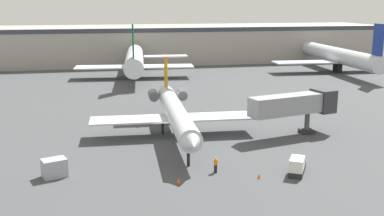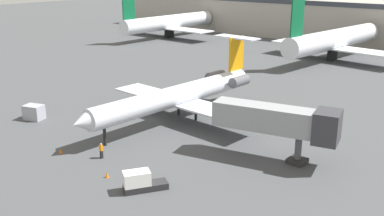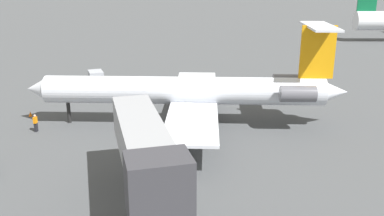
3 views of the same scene
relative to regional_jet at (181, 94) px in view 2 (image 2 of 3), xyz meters
The scene contains 11 objects.
ground_plane 4.32m from the regional_jet, 141.48° to the right, with size 400.00×400.00×0.10m, color #424447.
regional_jet is the anchor object (origin of this frame).
jet_bridge 16.96m from the regional_jet, 10.73° to the right, with size 13.29×5.84×6.01m.
ground_crew_marshaller 15.26m from the regional_jet, 83.17° to the right, with size 0.44×0.32×1.69m.
baggage_tug_lead 20.17m from the regional_jet, 59.46° to the right, with size 3.29×4.14×1.90m.
cargo_container_uld 19.78m from the regional_jet, 140.14° to the right, with size 2.89×2.47×1.95m.
traffic_cone_near 18.74m from the regional_jet, 71.75° to the right, with size 0.36×0.36×0.55m.
traffic_cone_mid 17.49m from the regional_jet, 98.81° to the right, with size 0.36×0.36×0.55m.
terminal_building 82.41m from the regional_jet, 91.32° to the left, with size 163.28×25.72×10.96m.
parked_airliner_west_end 72.29m from the regional_jet, 134.14° to the left, with size 28.51×33.86×13.38m.
parked_airliner_west_mid 50.62m from the regional_jet, 91.02° to the left, with size 28.82×34.03×13.66m.
Camera 2 is at (38.74, -40.36, 19.29)m, focal length 41.47 mm.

